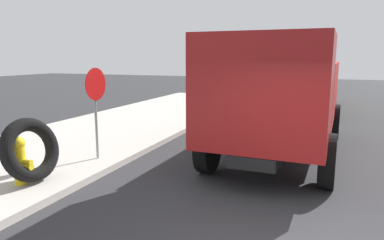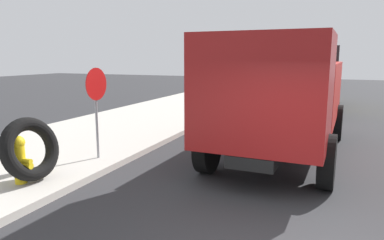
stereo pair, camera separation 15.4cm
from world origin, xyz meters
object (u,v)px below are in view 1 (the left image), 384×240
(loose_tire, at_px, (31,150))
(dump_truck_red, at_px, (282,94))
(fire_hydrant, at_px, (20,159))
(stop_sign, at_px, (96,96))
(dump_truck_yellow, at_px, (306,76))

(loose_tire, distance_m, dump_truck_red, 6.05)
(fire_hydrant, xyz_separation_m, stop_sign, (2.01, -0.32, 1.00))
(dump_truck_yellow, bearing_deg, loose_tire, 162.55)
(loose_tire, xyz_separation_m, stop_sign, (1.82, -0.23, 0.86))
(dump_truck_red, xyz_separation_m, dump_truck_yellow, (9.17, -0.02, 0.00))
(stop_sign, distance_m, dump_truck_red, 4.67)
(dump_truck_red, relative_size, dump_truck_yellow, 1.01)
(stop_sign, relative_size, dump_truck_red, 0.30)
(dump_truck_yellow, bearing_deg, dump_truck_red, 179.86)
(dump_truck_red, bearing_deg, fire_hydrant, 136.10)
(fire_hydrant, relative_size, stop_sign, 0.43)
(fire_hydrant, height_order, loose_tire, loose_tire)
(loose_tire, bearing_deg, dump_truck_yellow, -17.45)
(stop_sign, xyz_separation_m, dump_truck_yellow, (11.62, -3.99, -0.04))
(stop_sign, bearing_deg, loose_tire, 172.83)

